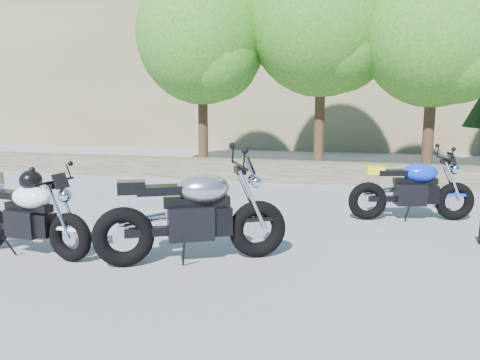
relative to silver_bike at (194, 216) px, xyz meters
name	(u,v)px	position (x,y,z in m)	size (l,w,h in m)	color
ground	(207,246)	(-0.04, 0.61, -0.57)	(90.00, 90.00, 0.00)	gray
stone_wall	(278,171)	(-0.04, 6.11, -0.32)	(22.00, 0.55, 0.50)	#433B2D
hillside	(382,18)	(2.96, 28.61, 6.93)	(80.00, 30.00, 15.00)	brown
tree_decid_left	(205,40)	(-2.44, 7.74, 3.06)	(3.67, 3.67, 5.62)	#382314
tree_decid_mid	(326,23)	(0.86, 8.14, 3.47)	(4.08, 4.08, 6.24)	#382314
tree_decid_right	(440,37)	(3.66, 7.54, 2.93)	(3.54, 3.54, 5.41)	#382314
silver_bike	(194,216)	(0.00, 0.00, 0.00)	(2.15, 1.21, 1.17)	black
white_bike	(26,213)	(-2.12, -0.27, -0.04)	(1.96, 0.62, 1.08)	black
blue_bike	(413,190)	(2.74, 2.82, -0.07)	(2.02, 0.75, 1.03)	black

